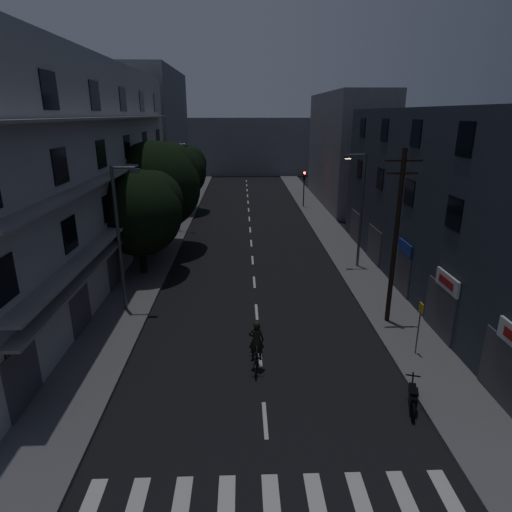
{
  "coord_description": "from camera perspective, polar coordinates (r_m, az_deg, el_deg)",
  "views": [
    {
      "loc": [
        -0.76,
        -10.92,
        10.65
      ],
      "look_at": [
        0.0,
        12.0,
        3.0
      ],
      "focal_mm": 30.0,
      "sensor_mm": 36.0,
      "label": 1
    }
  ],
  "objects": [
    {
      "name": "traffic_signal_far_left",
      "position": [
        51.88,
        -8.09,
        9.9
      ],
      "size": [
        0.28,
        0.37,
        4.1
      ],
      "color": "black",
      "rests_on": "sidewalk_left"
    },
    {
      "name": "traffic_signal_far_right",
      "position": [
        50.97,
        6.44,
        9.82
      ],
      "size": [
        0.28,
        0.37,
        4.1
      ],
      "color": "black",
      "rests_on": "sidewalk_right"
    },
    {
      "name": "street_lamp_right",
      "position": [
        30.75,
        13.72,
        6.58
      ],
      "size": [
        1.51,
        0.25,
        8.0
      ],
      "color": "#58595F",
      "rests_on": "sidewalk_right"
    },
    {
      "name": "sidewalk_left",
      "position": [
        38.04,
        -12.03,
        1.9
      ],
      "size": [
        3.0,
        90.0,
        0.15
      ],
      "primitive_type": "cube",
      "color": "#565659",
      "rests_on": "ground"
    },
    {
      "name": "tree_mid",
      "position": [
        34.76,
        -13.11,
        9.49
      ],
      "size": [
        6.98,
        6.98,
        8.59
      ],
      "color": "black",
      "rests_on": "sidewalk_left"
    },
    {
      "name": "building_left",
      "position": [
        31.23,
        -23.33,
        10.25
      ],
      "size": [
        7.0,
        36.0,
        14.0
      ],
      "color": "#B3B4AE",
      "rests_on": "ground"
    },
    {
      "name": "bus_stop_sign",
      "position": [
        20.73,
        20.99,
        -7.87
      ],
      "size": [
        0.06,
        0.35,
        2.52
      ],
      "color": "#595B60",
      "rests_on": "sidewalk_right"
    },
    {
      "name": "sidewalk_right",
      "position": [
        38.34,
        10.63,
        2.12
      ],
      "size": [
        3.0,
        90.0,
        0.15
      ],
      "primitive_type": "cube",
      "color": "#565659",
      "rests_on": "ground"
    },
    {
      "name": "building_far_end",
      "position": [
        81.12,
        -1.4,
        14.45
      ],
      "size": [
        24.0,
        8.0,
        10.0
      ],
      "primitive_type": "cube",
      "color": "slate",
      "rests_on": "ground"
    },
    {
      "name": "motorcycle",
      "position": [
        17.97,
        20.15,
        -17.33
      ],
      "size": [
        0.79,
        1.82,
        1.2
      ],
      "rotation": [
        0.0,
        0.0,
        -0.3
      ],
      "color": "black",
      "rests_on": "ground"
    },
    {
      "name": "ground",
      "position": [
        37.47,
        -0.66,
        1.94
      ],
      "size": [
        160.0,
        160.0,
        0.0
      ],
      "primitive_type": "plane",
      "color": "black",
      "rests_on": "ground"
    },
    {
      "name": "building_right",
      "position": [
        28.46,
        24.92,
        6.3
      ],
      "size": [
        6.19,
        28.0,
        11.0
      ],
      "color": "#2D323C",
      "rests_on": "ground"
    },
    {
      "name": "cyclist",
      "position": [
        19.02,
        0.05,
        -12.81
      ],
      "size": [
        0.74,
        1.87,
        2.33
      ],
      "rotation": [
        0.0,
        0.0,
        -0.06
      ],
      "color": "black",
      "rests_on": "ground"
    },
    {
      "name": "street_lamp_left_far",
      "position": [
        40.62,
        -10.73,
        9.57
      ],
      "size": [
        1.51,
        0.25,
        8.0
      ],
      "color": "slate",
      "rests_on": "sidewalk_left"
    },
    {
      "name": "utility_pole",
      "position": [
        22.52,
        18.15,
        2.64
      ],
      "size": [
        1.8,
        0.24,
        9.0
      ],
      "color": "black",
      "rests_on": "sidewalk_right"
    },
    {
      "name": "tree_near",
      "position": [
        29.64,
        -15.26,
        6.0
      ],
      "size": [
        5.75,
        5.75,
        7.09
      ],
      "color": "black",
      "rests_on": "sidewalk_left"
    },
    {
      "name": "street_lamp_left_near",
      "position": [
        23.94,
        -17.62,
        2.93
      ],
      "size": [
        1.51,
        0.25,
        8.0
      ],
      "color": "#57595E",
      "rests_on": "sidewalk_left"
    },
    {
      "name": "building_far_left",
      "position": [
        60.04,
        -13.17,
        15.46
      ],
      "size": [
        6.0,
        20.0,
        16.0
      ],
      "primitive_type": "cube",
      "color": "slate",
      "rests_on": "ground"
    },
    {
      "name": "tree_far",
      "position": [
        48.73,
        -10.17,
        11.28
      ],
      "size": [
        6.0,
        6.0,
        7.42
      ],
      "color": "black",
      "rests_on": "sidewalk_left"
    },
    {
      "name": "building_far_right",
      "position": [
        54.59,
        11.97,
        13.71
      ],
      "size": [
        6.0,
        20.0,
        13.0
      ],
      "primitive_type": "cube",
      "color": "slate",
      "rests_on": "ground"
    },
    {
      "name": "lane_markings",
      "position": [
        43.5,
        -0.84,
        4.28
      ],
      "size": [
        0.15,
        60.5,
        0.01
      ],
      "color": "beige",
      "rests_on": "ground"
    }
  ]
}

